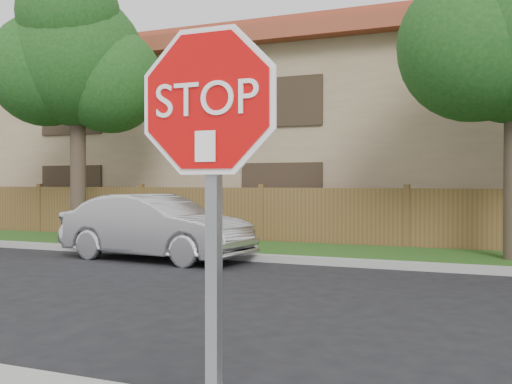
% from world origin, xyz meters
% --- Properties ---
extents(far_curb, '(70.00, 0.30, 0.15)m').
position_xyz_m(far_curb, '(0.00, 8.15, 0.07)').
color(far_curb, gray).
rests_on(far_curb, ground).
extents(grass_strip, '(70.00, 3.00, 0.12)m').
position_xyz_m(grass_strip, '(0.00, 9.80, 0.06)').
color(grass_strip, '#1E4714').
rests_on(grass_strip, ground).
extents(fence, '(70.00, 0.12, 1.60)m').
position_xyz_m(fence, '(0.00, 11.40, 0.80)').
color(fence, brown).
rests_on(fence, ground).
extents(apartment_building, '(35.20, 9.20, 7.20)m').
position_xyz_m(apartment_building, '(0.00, 17.00, 3.53)').
color(apartment_building, '#947D5C').
rests_on(apartment_building, ground).
extents(tree_left, '(4.80, 3.90, 7.78)m').
position_xyz_m(tree_left, '(-8.98, 9.57, 5.22)').
color(tree_left, '#382B21').
rests_on(tree_left, ground).
extents(stop_sign, '(1.01, 0.13, 2.55)m').
position_xyz_m(stop_sign, '(1.07, -1.48, 1.83)').
color(stop_sign, gray).
rests_on(stop_sign, sidewalk_near).
extents(sedan_left, '(4.64, 2.02, 1.48)m').
position_xyz_m(sedan_left, '(-4.93, 7.42, 0.74)').
color(sedan_left, '#B3B2B7').
rests_on(sedan_left, ground).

